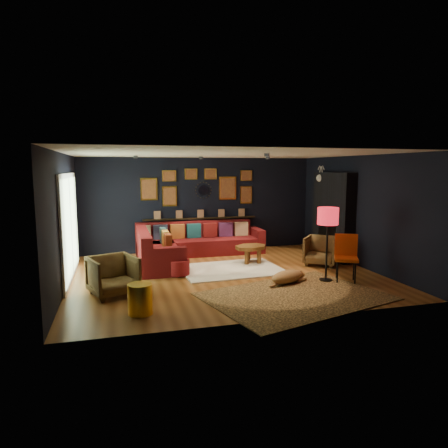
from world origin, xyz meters
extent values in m
plane|color=#9B5F2C|center=(0.00, 0.00, 0.00)|extent=(6.50, 6.50, 0.00)
plane|color=black|center=(0.00, 2.75, 1.30)|extent=(6.50, 0.00, 6.50)
plane|color=black|center=(0.00, -2.75, 1.30)|extent=(6.50, 0.00, 6.50)
plane|color=black|center=(-3.25, 0.00, 1.30)|extent=(0.00, 5.50, 5.50)
plane|color=black|center=(3.25, 0.00, 1.30)|extent=(0.00, 5.50, 5.50)
plane|color=white|center=(0.00, 0.00, 2.60)|extent=(6.50, 6.50, 0.00)
cube|color=maroon|center=(-0.20, 2.25, 0.21)|extent=(3.20, 0.95, 0.42)
cube|color=maroon|center=(-0.20, 2.60, 0.63)|extent=(3.20, 0.24, 0.46)
cube|color=maroon|center=(1.50, 2.25, 0.32)|extent=(0.22, 0.95, 0.64)
cube|color=maroon|center=(-1.32, 1.15, 0.21)|extent=(0.95, 2.20, 0.42)
cube|color=maroon|center=(-1.68, 1.15, 0.63)|extent=(0.24, 2.20, 0.46)
cube|color=maroon|center=(-1.32, 0.15, 0.32)|extent=(0.95, 0.22, 0.64)
cube|color=beige|center=(-1.60, 2.40, 0.62)|extent=(0.38, 0.14, 0.38)
cube|color=#2F314E|center=(-1.15, 2.40, 0.62)|extent=(0.38, 0.14, 0.38)
cube|color=#B56026|center=(-0.70, 2.40, 0.62)|extent=(0.38, 0.14, 0.38)
cube|color=#195667|center=(-0.25, 2.40, 0.62)|extent=(0.38, 0.14, 0.38)
cube|color=maroon|center=(0.20, 2.40, 0.62)|extent=(0.38, 0.14, 0.38)
cube|color=#4D214C|center=(0.65, 2.40, 0.62)|extent=(0.38, 0.14, 0.38)
cube|color=tan|center=(1.10, 2.40, 0.62)|extent=(0.38, 0.14, 0.38)
cube|color=#22454F|center=(-1.15, 1.85, 0.62)|extent=(0.14, 0.38, 0.38)
cube|color=#AE7E2B|center=(-1.15, 1.35, 0.62)|extent=(0.14, 0.38, 0.38)
cube|color=maroon|center=(-1.15, 0.85, 0.62)|extent=(0.14, 0.38, 0.38)
cube|color=black|center=(0.00, 2.68, 0.92)|extent=(3.20, 0.12, 0.04)
cube|color=yellow|center=(-1.40, 2.72, 1.75)|extent=(0.45, 0.03, 0.60)
cube|color=#9B5F2B|center=(-1.40, 2.70, 1.75)|extent=(0.38, 0.01, 0.51)
cube|color=yellow|center=(-0.85, 2.72, 1.55)|extent=(0.40, 0.03, 0.55)
cube|color=#9B5F2B|center=(-0.85, 2.70, 1.55)|extent=(0.34, 0.01, 0.47)
cube|color=yellow|center=(-0.85, 2.72, 2.10)|extent=(0.38, 0.03, 0.30)
cube|color=#9B5F2B|center=(-0.85, 2.70, 2.10)|extent=(0.32, 0.01, 0.25)
cube|color=yellow|center=(0.80, 2.72, 1.75)|extent=(0.50, 0.03, 0.65)
cube|color=#9B5F2B|center=(0.80, 2.70, 1.75)|extent=(0.42, 0.01, 0.55)
cube|color=yellow|center=(1.35, 2.72, 1.55)|extent=(0.35, 0.03, 0.50)
cube|color=#9B5F2B|center=(1.35, 2.70, 1.55)|extent=(0.30, 0.01, 0.42)
cube|color=yellow|center=(1.35, 2.72, 2.10)|extent=(0.35, 0.03, 0.30)
cube|color=#9B5F2B|center=(1.35, 2.70, 2.10)|extent=(0.30, 0.01, 0.25)
cube|color=yellow|center=(-0.25, 2.72, 2.15)|extent=(0.35, 0.03, 0.30)
cube|color=#9B5F2B|center=(-0.25, 2.70, 2.15)|extent=(0.30, 0.01, 0.25)
cube|color=yellow|center=(0.30, 2.72, 2.15)|extent=(0.35, 0.03, 0.30)
cube|color=#9B5F2B|center=(0.30, 2.70, 2.15)|extent=(0.30, 0.01, 0.25)
cylinder|color=silver|center=(0.10, 2.72, 1.70)|extent=(0.28, 0.03, 0.28)
cone|color=yellow|center=(0.32, 2.72, 1.70)|extent=(0.03, 0.16, 0.03)
cone|color=yellow|center=(0.30, 2.72, 1.78)|extent=(0.04, 0.16, 0.04)
cone|color=yellow|center=(0.26, 2.72, 1.86)|extent=(0.04, 0.16, 0.04)
cone|color=yellow|center=(0.18, 2.72, 1.90)|extent=(0.04, 0.16, 0.04)
cone|color=yellow|center=(0.10, 2.72, 1.92)|extent=(0.03, 0.16, 0.03)
cone|color=yellow|center=(0.02, 2.72, 1.90)|extent=(0.04, 0.16, 0.04)
cone|color=yellow|center=(-0.06, 2.72, 1.86)|extent=(0.04, 0.16, 0.04)
cone|color=yellow|center=(-0.10, 2.72, 1.78)|extent=(0.04, 0.16, 0.04)
cone|color=yellow|center=(-0.12, 2.72, 1.70)|extent=(0.03, 0.16, 0.03)
cone|color=yellow|center=(-0.10, 2.72, 1.62)|extent=(0.04, 0.16, 0.04)
cone|color=yellow|center=(-0.06, 2.72, 1.54)|extent=(0.04, 0.16, 0.04)
cone|color=yellow|center=(0.02, 2.72, 1.50)|extent=(0.04, 0.16, 0.04)
cone|color=yellow|center=(0.10, 2.72, 1.48)|extent=(0.03, 0.16, 0.03)
cone|color=yellow|center=(0.18, 2.72, 1.50)|extent=(0.04, 0.16, 0.04)
cone|color=yellow|center=(0.26, 2.72, 1.54)|extent=(0.04, 0.16, 0.04)
cone|color=yellow|center=(0.30, 2.72, 1.62)|extent=(0.04, 0.16, 0.04)
cube|color=black|center=(3.10, 0.90, 1.10)|extent=(0.30, 1.60, 2.20)
cube|color=black|center=(3.04, 0.90, 0.45)|extent=(0.20, 0.80, 0.90)
cone|color=white|center=(3.19, 1.40, 2.05)|extent=(0.35, 0.28, 0.28)
sphere|color=white|center=(2.97, 1.40, 2.05)|extent=(0.20, 0.20, 0.20)
cylinder|color=white|center=(2.99, 1.34, 2.22)|extent=(0.02, 0.10, 0.28)
cylinder|color=white|center=(2.99, 1.46, 2.22)|extent=(0.02, 0.10, 0.28)
cube|color=white|center=(-3.22, 0.60, 1.10)|extent=(0.04, 2.80, 2.20)
cube|color=#C6EBB4|center=(-3.20, 0.60, 1.10)|extent=(0.01, 2.60, 2.00)
cube|color=white|center=(-3.19, 0.60, 1.10)|extent=(0.02, 0.06, 2.00)
cylinder|color=black|center=(-1.80, 1.20, 2.56)|extent=(0.10, 0.10, 0.06)
cylinder|color=black|center=(-0.20, 1.60, 2.56)|extent=(0.10, 0.10, 0.06)
cylinder|color=black|center=(1.40, 1.20, 2.56)|extent=(0.10, 0.10, 0.06)
cylinder|color=black|center=(0.60, -0.80, 2.56)|extent=(0.10, 0.10, 0.06)
cube|color=silver|center=(0.22, 0.34, 0.02)|extent=(2.35, 1.77, 0.03)
cube|color=tan|center=(0.80, -1.80, 0.01)|extent=(3.60, 2.98, 0.02)
cylinder|color=brown|center=(0.70, 0.68, 0.20)|extent=(0.10, 0.10, 0.33)
cylinder|color=brown|center=(1.01, 0.68, 0.20)|extent=(0.10, 0.10, 0.33)
cylinder|color=brown|center=(0.86, 1.05, 0.20)|extent=(0.10, 0.10, 0.33)
cylinder|color=maroon|center=(-1.01, 0.20, 0.19)|extent=(0.49, 0.49, 0.32)
imported|color=#A7773D|center=(-2.37, -0.84, 0.40)|extent=(0.98, 0.96, 0.80)
imported|color=#A7773D|center=(2.45, 0.27, 0.38)|extent=(1.01, 1.00, 0.76)
cylinder|color=yellow|center=(-1.95, -1.94, 0.25)|extent=(0.39, 0.39, 0.49)
cylinder|color=black|center=(1.98, -1.25, 0.24)|extent=(0.03, 0.03, 0.48)
cylinder|color=black|center=(2.28, -1.41, 0.24)|extent=(0.03, 0.03, 0.48)
cylinder|color=black|center=(2.14, -0.94, 0.24)|extent=(0.03, 0.03, 0.48)
cylinder|color=black|center=(2.44, -1.11, 0.24)|extent=(0.03, 0.03, 0.48)
cube|color=#CE4C12|center=(2.21, -1.18, 0.48)|extent=(0.62, 0.62, 0.06)
cube|color=#CE4C12|center=(2.30, -1.00, 0.73)|extent=(0.42, 0.26, 0.45)
cylinder|color=black|center=(1.84, -1.03, 0.02)|extent=(0.26, 0.26, 0.04)
cylinder|color=black|center=(1.84, -1.03, 0.66)|extent=(0.04, 0.04, 1.24)
cylinder|color=#AF121B|center=(1.84, -1.03, 1.35)|extent=(0.42, 0.42, 0.35)
camera|label=1|loc=(-2.26, -8.18, 2.29)|focal=32.00mm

